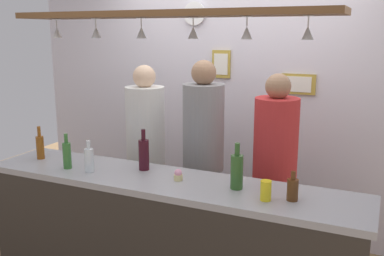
# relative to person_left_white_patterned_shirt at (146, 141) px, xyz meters

# --- Properties ---
(back_wall) EXTENTS (4.40, 0.06, 2.60)m
(back_wall) POSITION_rel_person_left_white_patterned_shirt_xyz_m (0.57, 0.73, 0.29)
(back_wall) COLOR silver
(back_wall) RESTS_ON ground_plane
(bar_counter) EXTENTS (2.70, 0.55, 0.96)m
(bar_counter) POSITION_rel_person_left_white_patterned_shirt_xyz_m (0.57, -0.87, -0.35)
(bar_counter) COLOR #99999E
(bar_counter) RESTS_ON ground_plane
(overhead_glass_rack) EXTENTS (2.20, 0.36, 0.04)m
(overhead_glass_rack) POSITION_rel_person_left_white_patterned_shirt_xyz_m (0.57, -0.67, 1.05)
(overhead_glass_rack) COLOR brown
(hanging_wineglass_far_left) EXTENTS (0.07, 0.07, 0.13)m
(hanging_wineglass_far_left) POSITION_rel_person_left_white_patterned_shirt_xyz_m (-0.30, -0.70, 0.94)
(hanging_wineglass_far_left) COLOR silver
(hanging_wineglass_far_left) RESTS_ON overhead_glass_rack
(hanging_wineglass_left) EXTENTS (0.07, 0.07, 0.13)m
(hanging_wineglass_left) POSITION_rel_person_left_white_patterned_shirt_xyz_m (0.04, -0.69, 0.94)
(hanging_wineglass_left) COLOR silver
(hanging_wineglass_left) RESTS_ON overhead_glass_rack
(hanging_wineglass_center_left) EXTENTS (0.07, 0.07, 0.13)m
(hanging_wineglass_center_left) POSITION_rel_person_left_white_patterned_shirt_xyz_m (0.39, -0.67, 0.94)
(hanging_wineglass_center_left) COLOR silver
(hanging_wineglass_center_left) RESTS_ON overhead_glass_rack
(hanging_wineglass_center) EXTENTS (0.07, 0.07, 0.13)m
(hanging_wineglass_center) POSITION_rel_person_left_white_patterned_shirt_xyz_m (0.75, -0.64, 0.94)
(hanging_wineglass_center) COLOR silver
(hanging_wineglass_center) RESTS_ON overhead_glass_rack
(hanging_wineglass_center_right) EXTENTS (0.07, 0.07, 0.13)m
(hanging_wineglass_center_right) POSITION_rel_person_left_white_patterned_shirt_xyz_m (1.11, -0.68, 0.94)
(hanging_wineglass_center_right) COLOR silver
(hanging_wineglass_center_right) RESTS_ON overhead_glass_rack
(hanging_wineglass_right) EXTENTS (0.07, 0.07, 0.13)m
(hanging_wineglass_right) POSITION_rel_person_left_white_patterned_shirt_xyz_m (1.46, -0.66, 0.94)
(hanging_wineglass_right) COLOR silver
(hanging_wineglass_right) RESTS_ON overhead_glass_rack
(person_left_white_patterned_shirt) EXTENTS (0.34, 0.34, 1.67)m
(person_left_white_patterned_shirt) POSITION_rel_person_left_white_patterned_shirt_xyz_m (0.00, 0.00, 0.00)
(person_left_white_patterned_shirt) COLOR #2D334C
(person_left_white_patterned_shirt) RESTS_ON ground_plane
(person_middle_grey_shirt) EXTENTS (0.34, 0.34, 1.72)m
(person_middle_grey_shirt) POSITION_rel_person_left_white_patterned_shirt_xyz_m (0.55, -0.00, 0.04)
(person_middle_grey_shirt) COLOR #2D334C
(person_middle_grey_shirt) RESTS_ON ground_plane
(person_right_red_shirt) EXTENTS (0.34, 0.34, 1.64)m
(person_right_red_shirt) POSITION_rel_person_left_white_patterned_shirt_xyz_m (1.15, 0.00, -0.02)
(person_right_red_shirt) COLOR #2D334C
(person_right_red_shirt) RESTS_ON ground_plane
(bottle_beer_amber_tall) EXTENTS (0.06, 0.06, 0.26)m
(bottle_beer_amber_tall) POSITION_rel_person_left_white_patterned_shirt_xyz_m (-0.54, -0.70, 0.06)
(bottle_beer_amber_tall) COLOR brown
(bottle_beer_amber_tall) RESTS_ON bar_counter
(bottle_champagne_green) EXTENTS (0.08, 0.08, 0.30)m
(bottle_champagne_green) POSITION_rel_person_left_white_patterned_shirt_xyz_m (1.08, -0.70, 0.08)
(bottle_champagne_green) COLOR #2D5623
(bottle_champagne_green) RESTS_ON bar_counter
(bottle_wine_dark_red) EXTENTS (0.08, 0.08, 0.30)m
(bottle_wine_dark_red) POSITION_rel_person_left_white_patterned_shirt_xyz_m (0.34, -0.60, 0.08)
(bottle_wine_dark_red) COLOR #380F19
(bottle_wine_dark_red) RESTS_ON bar_counter
(bottle_soda_clear) EXTENTS (0.06, 0.06, 0.23)m
(bottle_soda_clear) POSITION_rel_person_left_white_patterned_shirt_xyz_m (0.01, -0.81, 0.05)
(bottle_soda_clear) COLOR silver
(bottle_soda_clear) RESTS_ON bar_counter
(bottle_beer_brown_stubby) EXTENTS (0.07, 0.07, 0.18)m
(bottle_beer_brown_stubby) POSITION_rel_person_left_white_patterned_shirt_xyz_m (1.44, -0.74, 0.03)
(bottle_beer_brown_stubby) COLOR #512D14
(bottle_beer_brown_stubby) RESTS_ON bar_counter
(bottle_beer_green_import) EXTENTS (0.06, 0.06, 0.26)m
(bottle_beer_green_import) POSITION_rel_person_left_white_patterned_shirt_xyz_m (-0.18, -0.81, 0.06)
(bottle_beer_green_import) COLOR #336B2D
(bottle_beer_green_import) RESTS_ON bar_counter
(drink_can) EXTENTS (0.07, 0.07, 0.12)m
(drink_can) POSITION_rel_person_left_white_patterned_shirt_xyz_m (1.30, -0.81, 0.02)
(drink_can) COLOR yellow
(drink_can) RESTS_ON bar_counter
(cupcake) EXTENTS (0.06, 0.06, 0.08)m
(cupcake) POSITION_rel_person_left_white_patterned_shirt_xyz_m (0.67, -0.71, -0.00)
(cupcake) COLOR beige
(cupcake) RESTS_ON bar_counter
(picture_frame_lower_pair) EXTENTS (0.30, 0.02, 0.18)m
(picture_frame_lower_pair) POSITION_rel_person_left_white_patterned_shirt_xyz_m (1.17, 0.68, 0.48)
(picture_frame_lower_pair) COLOR #B29338
(picture_frame_lower_pair) RESTS_ON back_wall
(picture_frame_crest) EXTENTS (0.18, 0.02, 0.26)m
(picture_frame_crest) POSITION_rel_person_left_white_patterned_shirt_xyz_m (0.44, 0.68, 0.64)
(picture_frame_crest) COLOR #B29338
(picture_frame_crest) RESTS_ON back_wall
(wall_clock) EXTENTS (0.22, 0.03, 0.22)m
(wall_clock) POSITION_rel_person_left_white_patterned_shirt_xyz_m (0.16, 0.68, 1.11)
(wall_clock) COLOR white
(wall_clock) RESTS_ON back_wall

